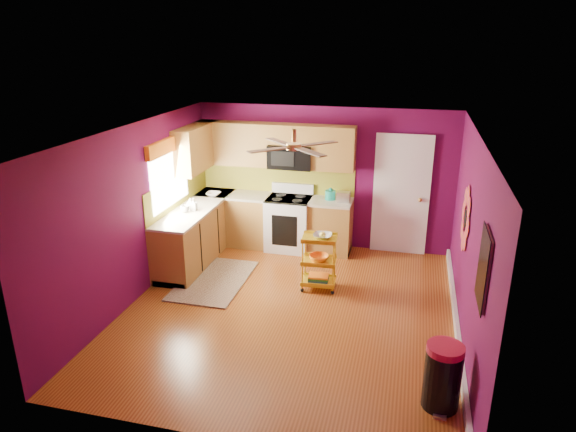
# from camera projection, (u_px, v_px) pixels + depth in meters

# --- Properties ---
(ground) EXTENTS (5.00, 5.00, 0.00)m
(ground) POSITION_uv_depth(u_px,v_px,m) (290.00, 311.00, 7.15)
(ground) COLOR brown
(ground) RESTS_ON ground
(room_envelope) EXTENTS (4.54, 5.04, 2.52)m
(room_envelope) POSITION_uv_depth(u_px,v_px,m) (292.00, 199.00, 6.60)
(room_envelope) COLOR #54093C
(room_envelope) RESTS_ON ground
(lower_cabinets) EXTENTS (2.81, 2.31, 0.94)m
(lower_cabinets) POSITION_uv_depth(u_px,v_px,m) (240.00, 228.00, 8.98)
(lower_cabinets) COLOR brown
(lower_cabinets) RESTS_ON ground
(electric_range) EXTENTS (0.76, 0.66, 1.13)m
(electric_range) POSITION_uv_depth(u_px,v_px,m) (289.00, 223.00, 9.10)
(electric_range) COLOR white
(electric_range) RESTS_ON ground
(upper_cabinetry) EXTENTS (2.80, 2.30, 1.26)m
(upper_cabinetry) POSITION_uv_depth(u_px,v_px,m) (250.00, 148.00, 8.82)
(upper_cabinetry) COLOR brown
(upper_cabinetry) RESTS_ON ground
(left_window) EXTENTS (0.08, 1.35, 1.08)m
(left_window) POSITION_uv_depth(u_px,v_px,m) (169.00, 163.00, 8.04)
(left_window) COLOR white
(left_window) RESTS_ON ground
(panel_door) EXTENTS (0.95, 0.11, 2.15)m
(panel_door) POSITION_uv_depth(u_px,v_px,m) (401.00, 196.00, 8.76)
(panel_door) COLOR white
(panel_door) RESTS_ON ground
(right_wall_art) EXTENTS (0.04, 2.74, 1.04)m
(right_wall_art) POSITION_uv_depth(u_px,v_px,m) (473.00, 238.00, 5.86)
(right_wall_art) COLOR black
(right_wall_art) RESTS_ON ground
(ceiling_fan) EXTENTS (1.01, 1.01, 0.26)m
(ceiling_fan) POSITION_uv_depth(u_px,v_px,m) (294.00, 146.00, 6.57)
(ceiling_fan) COLOR #BF8C3F
(ceiling_fan) RESTS_ON ground
(shag_rug) EXTENTS (0.98, 1.60, 0.02)m
(shag_rug) POSITION_uv_depth(u_px,v_px,m) (214.00, 280.00, 8.01)
(shag_rug) COLOR black
(shag_rug) RESTS_ON ground
(rolling_cart) EXTENTS (0.53, 0.41, 0.92)m
(rolling_cart) POSITION_uv_depth(u_px,v_px,m) (319.00, 260.00, 7.63)
(rolling_cart) COLOR gold
(rolling_cart) RESTS_ON ground
(trash_can) EXTENTS (0.39, 0.42, 0.72)m
(trash_can) POSITION_uv_depth(u_px,v_px,m) (442.00, 376.00, 5.21)
(trash_can) COLOR black
(trash_can) RESTS_ON ground
(teal_kettle) EXTENTS (0.18, 0.18, 0.21)m
(teal_kettle) POSITION_uv_depth(u_px,v_px,m) (330.00, 195.00, 8.85)
(teal_kettle) COLOR #128778
(teal_kettle) RESTS_ON lower_cabinets
(toaster) EXTENTS (0.22, 0.15, 0.18)m
(toaster) POSITION_uv_depth(u_px,v_px,m) (343.00, 197.00, 8.71)
(toaster) COLOR beige
(toaster) RESTS_ON lower_cabinets
(soap_bottle_a) EXTENTS (0.09, 0.09, 0.21)m
(soap_bottle_a) POSITION_uv_depth(u_px,v_px,m) (194.00, 204.00, 8.29)
(soap_bottle_a) COLOR #EA3F72
(soap_bottle_a) RESTS_ON lower_cabinets
(soap_bottle_b) EXTENTS (0.14, 0.14, 0.17)m
(soap_bottle_b) POSITION_uv_depth(u_px,v_px,m) (190.00, 203.00, 8.41)
(soap_bottle_b) COLOR white
(soap_bottle_b) RESTS_ON lower_cabinets
(counter_dish) EXTENTS (0.25, 0.25, 0.06)m
(counter_dish) POSITION_uv_depth(u_px,v_px,m) (213.00, 194.00, 9.07)
(counter_dish) COLOR white
(counter_dish) RESTS_ON lower_cabinets
(counter_cup) EXTENTS (0.14, 0.14, 0.11)m
(counter_cup) POSITION_uv_depth(u_px,v_px,m) (185.00, 209.00, 8.22)
(counter_cup) COLOR white
(counter_cup) RESTS_ON lower_cabinets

